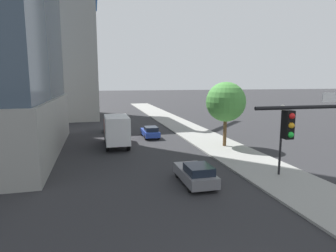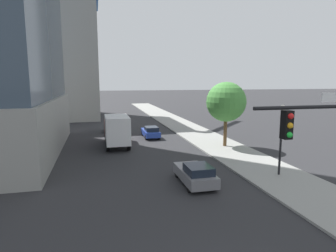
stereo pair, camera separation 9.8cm
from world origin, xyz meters
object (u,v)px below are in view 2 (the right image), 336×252
(car_gray, at_px, (195,174))
(box_truck, at_px, (117,129))
(street_tree, at_px, (226,102))
(car_blue, at_px, (151,132))
(street_lamp, at_px, (282,129))
(car_green, at_px, (112,126))
(traffic_light_pole, at_px, (333,145))
(construction_building, at_px, (60,44))

(car_gray, distance_m, box_truck, 13.55)
(street_tree, xyz_separation_m, car_blue, (-6.68, 7.00, -4.06))
(car_gray, bearing_deg, street_lamp, 0.61)
(car_green, bearing_deg, street_tree, -48.55)
(car_gray, bearing_deg, street_tree, 55.57)
(traffic_light_pole, xyz_separation_m, car_gray, (-2.49, 8.78, -3.80))
(construction_building, height_order, box_truck, construction_building)
(street_tree, relative_size, car_gray, 1.56)
(traffic_light_pole, height_order, car_blue, traffic_light_pole)
(traffic_light_pole, height_order, car_green, traffic_light_pole)
(box_truck, bearing_deg, car_blue, 42.14)
(car_blue, distance_m, car_green, 7.05)
(construction_building, xyz_separation_m, car_gray, (12.46, -40.26, -12.89))
(box_truck, bearing_deg, traffic_light_pole, -72.31)
(street_tree, height_order, car_green, street_tree)
(traffic_light_pole, bearing_deg, construction_building, 106.96)
(traffic_light_pole, bearing_deg, street_tree, 77.27)
(street_tree, relative_size, car_blue, 1.59)
(construction_building, relative_size, street_tree, 4.90)
(street_tree, distance_m, box_truck, 11.83)
(traffic_light_pole, distance_m, box_truck, 22.78)
(street_lamp, relative_size, car_green, 1.27)
(construction_building, xyz_separation_m, street_lamp, (18.97, -40.20, -10.06))
(street_lamp, bearing_deg, box_truck, 130.59)
(street_lamp, xyz_separation_m, box_truck, (-10.89, 12.70, -1.70))
(construction_building, distance_m, car_gray, 44.08)
(box_truck, bearing_deg, street_lamp, -49.41)
(car_gray, relative_size, car_green, 1.07)
(car_blue, bearing_deg, box_truck, -137.86)
(traffic_light_pole, height_order, box_truck, traffic_light_pole)
(construction_building, relative_size, street_lamp, 6.41)
(street_tree, xyz_separation_m, car_green, (-11.06, 12.53, -4.08))
(construction_building, bearing_deg, car_blue, -62.09)
(car_blue, height_order, car_green, car_blue)
(street_tree, distance_m, car_blue, 10.49)
(street_lamp, height_order, car_green, street_lamp)
(street_tree, bearing_deg, car_gray, -124.43)
(street_tree, height_order, car_blue, street_tree)
(traffic_light_pole, bearing_deg, car_gray, 105.85)
(car_green, bearing_deg, box_truck, -90.00)
(street_tree, xyz_separation_m, box_truck, (-11.06, 3.03, -2.92))
(traffic_light_pole, distance_m, car_blue, 25.92)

